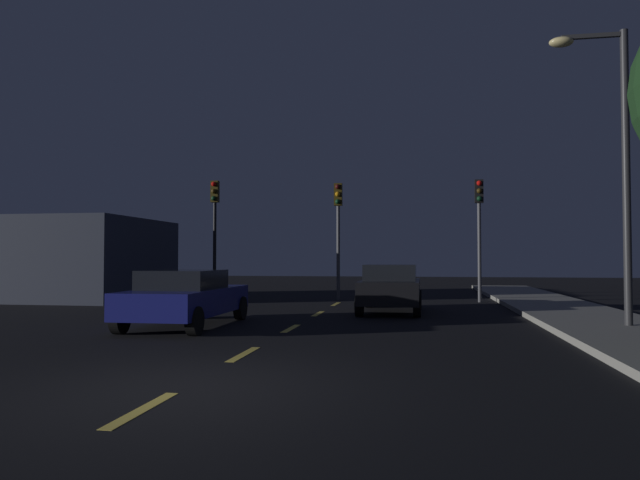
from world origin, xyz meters
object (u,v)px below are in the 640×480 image
(street_lamp_right, at_px, (614,149))
(car_adjacent_lane, at_px, (186,297))
(traffic_signal_left, at_px, (215,216))
(traffic_signal_center, at_px, (338,218))
(traffic_signal_right, at_px, (479,216))
(car_stopped_ahead, at_px, (391,288))

(street_lamp_right, bearing_deg, car_adjacent_lane, -175.99)
(traffic_signal_left, relative_size, car_adjacent_lane, 1.09)
(car_adjacent_lane, bearing_deg, street_lamp_right, 4.01)
(traffic_signal_center, bearing_deg, traffic_signal_right, 0.00)
(traffic_signal_center, height_order, car_adjacent_lane, traffic_signal_center)
(traffic_signal_left, distance_m, traffic_signal_center, 5.22)
(traffic_signal_right, distance_m, street_lamp_right, 9.05)
(traffic_signal_left, bearing_deg, car_stopped_ahead, -32.12)
(car_stopped_ahead, bearing_deg, street_lamp_right, -36.68)
(traffic_signal_left, height_order, car_stopped_ahead, traffic_signal_left)
(traffic_signal_left, height_order, traffic_signal_center, traffic_signal_left)
(traffic_signal_left, relative_size, traffic_signal_center, 1.05)
(car_stopped_ahead, xyz_separation_m, car_adjacent_lane, (-4.84, -4.71, -0.04))
(traffic_signal_right, bearing_deg, car_stopped_ahead, -123.89)
(car_adjacent_lane, height_order, street_lamp_right, street_lamp_right)
(traffic_signal_right, height_order, car_stopped_ahead, traffic_signal_right)
(traffic_signal_right, xyz_separation_m, street_lamp_right, (2.19, -8.74, 0.90))
(traffic_signal_left, bearing_deg, street_lamp_right, -34.08)
(traffic_signal_center, relative_size, car_stopped_ahead, 1.14)
(traffic_signal_center, distance_m, street_lamp_right, 11.68)
(traffic_signal_center, bearing_deg, car_stopped_ahead, -63.80)
(traffic_signal_center, bearing_deg, car_adjacent_lane, -104.87)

